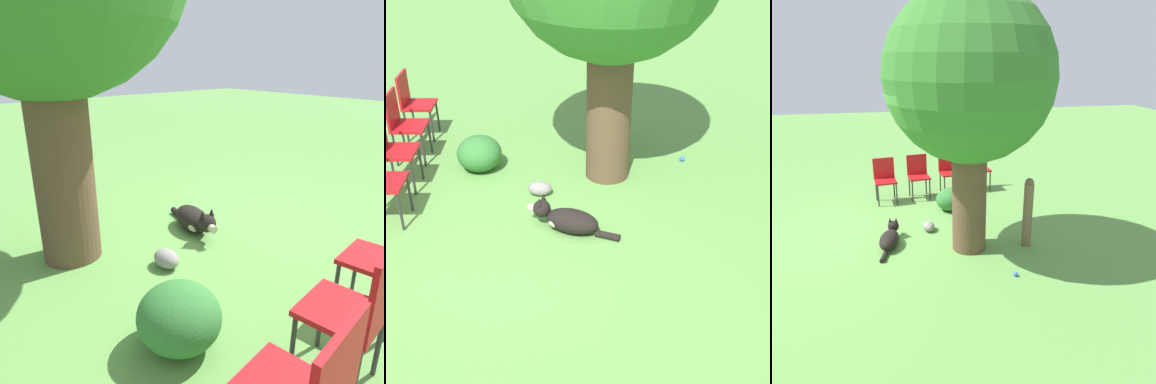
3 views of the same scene
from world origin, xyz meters
TOP-DOWN VIEW (x-y plane):
  - ground_plane at (0.00, 0.00)m, footprint 30.00×30.00m
  - dog at (0.32, 0.11)m, footprint 1.02×0.43m
  - fence_post at (0.75, 2.32)m, footprint 0.15×0.15m
  - red_chair_1 at (-1.85, 0.77)m, footprint 0.47×0.49m
  - red_chair_2 at (-2.00, 1.48)m, footprint 0.47×0.49m
  - red_chair_3 at (-2.14, 2.19)m, footprint 0.47×0.49m
  - tennis_ball at (1.62, 1.85)m, footprint 0.07×0.07m
  - garden_rock at (-0.10, 0.80)m, footprint 0.28×0.20m
  - low_shrub at (-0.97, 1.32)m, footprint 0.57×0.57m

SIDE VIEW (x-z plane):
  - ground_plane at x=0.00m, z-range 0.00..0.00m
  - tennis_ball at x=1.62m, z-range 0.00..0.07m
  - garden_rock at x=-0.10m, z-range 0.00..0.16m
  - dog at x=0.32m, z-range -0.05..0.32m
  - low_shrub at x=-0.97m, z-range 0.00..0.45m
  - red_chair_1 at x=-1.85m, z-range 0.08..1.02m
  - red_chair_2 at x=-2.00m, z-range 0.08..1.02m
  - red_chair_3 at x=-2.14m, z-range 0.08..1.02m
  - fence_post at x=0.75m, z-range 0.01..1.18m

